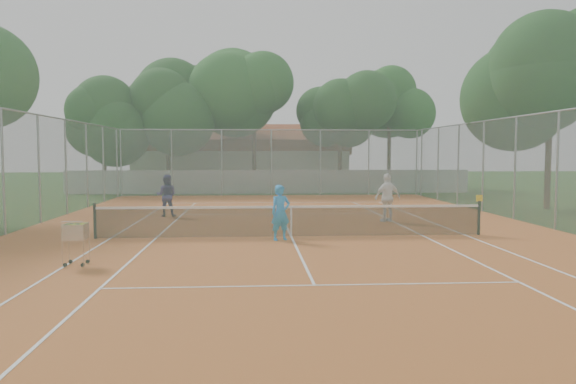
{
  "coord_description": "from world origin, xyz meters",
  "views": [
    {
      "loc": [
        -1.22,
        -17.13,
        2.61
      ],
      "look_at": [
        0.0,
        1.5,
        1.3
      ],
      "focal_mm": 35.0,
      "sensor_mm": 36.0,
      "label": 1
    }
  ],
  "objects": [
    {
      "name": "clubhouse",
      "position": [
        -2.0,
        29.0,
        2.2
      ],
      "size": [
        16.4,
        9.0,
        4.4
      ],
      "primitive_type": "cube",
      "color": "beige",
      "rests_on": "ground"
    },
    {
      "name": "player_far_left",
      "position": [
        -4.67,
        5.86,
        0.87
      ],
      "size": [
        0.86,
        0.69,
        1.7
      ],
      "primitive_type": "imported",
      "rotation": [
        0.0,
        0.0,
        3.09
      ],
      "color": "#23194D",
      "rests_on": "court_pad"
    },
    {
      "name": "tennis_net",
      "position": [
        0.0,
        0.0,
        0.51
      ],
      "size": [
        11.88,
        0.1,
        0.98
      ],
      "primitive_type": "cube",
      "color": "black",
      "rests_on": "court_pad"
    },
    {
      "name": "perimeter_fence",
      "position": [
        0.0,
        0.0,
        2.0
      ],
      "size": [
        18.0,
        34.0,
        4.0
      ],
      "primitive_type": "cube",
      "color": "slate",
      "rests_on": "ground"
    },
    {
      "name": "tropical_trees",
      "position": [
        0.0,
        22.0,
        5.0
      ],
      "size": [
        29.0,
        19.0,
        10.0
      ],
      "primitive_type": "cube",
      "color": "black",
      "rests_on": "ground"
    },
    {
      "name": "court_pad",
      "position": [
        0.0,
        0.0,
        0.01
      ],
      "size": [
        18.0,
        34.0,
        0.02
      ],
      "primitive_type": "cube",
      "color": "#B95C24",
      "rests_on": "ground"
    },
    {
      "name": "court_lines",
      "position": [
        0.0,
        0.0,
        0.02
      ],
      "size": [
        10.98,
        23.78,
        0.01
      ],
      "primitive_type": "cube",
      "color": "white",
      "rests_on": "court_pad"
    },
    {
      "name": "player_far_right",
      "position": [
        3.88,
        3.55,
        0.93
      ],
      "size": [
        1.15,
        0.76,
        1.82
      ],
      "primitive_type": "imported",
      "rotation": [
        0.0,
        0.0,
        3.46
      ],
      "color": "white",
      "rests_on": "court_pad"
    },
    {
      "name": "ground",
      "position": [
        0.0,
        0.0,
        0.0
      ],
      "size": [
        120.0,
        120.0,
        0.0
      ],
      "primitive_type": "plane",
      "color": "#16390F",
      "rests_on": "ground"
    },
    {
      "name": "ball_hopper",
      "position": [
        -5.24,
        -4.12,
        0.55
      ],
      "size": [
        0.56,
        0.56,
        1.06
      ],
      "primitive_type": "cube",
      "rotation": [
        0.0,
        0.0,
        0.11
      ],
      "color": "silver",
      "rests_on": "court_pad"
    },
    {
      "name": "boundary_wall",
      "position": [
        0.0,
        19.0,
        0.75
      ],
      "size": [
        26.0,
        0.3,
        1.5
      ],
      "primitive_type": "cube",
      "color": "silver",
      "rests_on": "ground"
    },
    {
      "name": "player_near",
      "position": [
        -0.36,
        -0.66,
        0.84
      ],
      "size": [
        0.7,
        0.58,
        1.64
      ],
      "primitive_type": "imported",
      "rotation": [
        0.0,
        0.0,
        0.36
      ],
      "color": "#1B88E6",
      "rests_on": "court_pad"
    }
  ]
}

